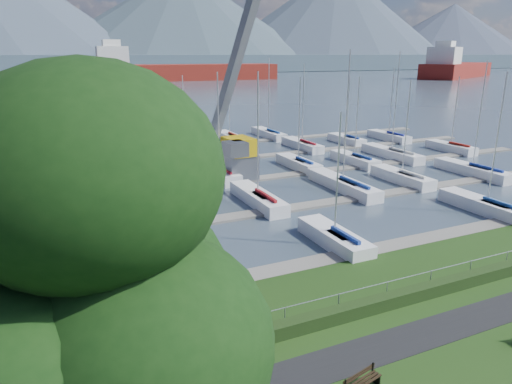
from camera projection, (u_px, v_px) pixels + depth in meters
path at (395, 344)px, 20.46m from camera, size 160.00×2.00×0.04m
water at (68, 79)px, 249.56m from camera, size 800.00×540.00×0.20m
hedge at (360, 309)px, 22.62m from camera, size 80.00×0.70×0.70m
fence at (356, 290)px, 22.73m from camera, size 80.00×0.04×0.04m
foothill at (61, 64)px, 308.65m from camera, size 900.00×80.00×12.00m
mountains at (61, 9)px, 364.75m from camera, size 1190.00×360.00×115.00m
docks at (198, 186)px, 45.78m from camera, size 90.00×41.60×0.25m
bench_left at (362, 382)px, 17.47m from camera, size 1.85×0.81×0.85m
tree at (66, 257)px, 10.19m from camera, size 8.84×9.06×12.86m
crane at (238, 125)px, 47.97m from camera, size 5.90×13.23×22.35m
cargo_ship_mid at (175, 73)px, 229.00m from camera, size 97.45×22.06×21.50m
cargo_ship_east at (455, 70)px, 257.08m from camera, size 76.67×50.64×21.50m
sailboat_fleet at (161, 126)px, 46.35m from camera, size 75.50×49.65×13.43m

